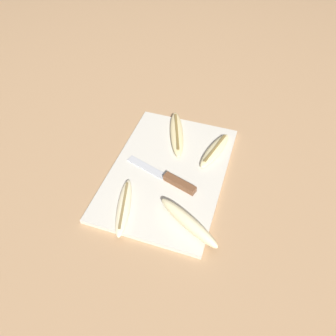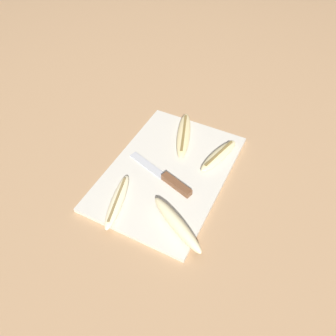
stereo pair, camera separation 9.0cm
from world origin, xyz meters
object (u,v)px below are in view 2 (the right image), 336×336
(banana_ripe_center, at_px, (184,135))
(banana_bright_far, at_px, (117,201))
(banana_soft_right, at_px, (219,155))
(knife, at_px, (171,181))
(banana_cream_curved, at_px, (177,224))

(banana_ripe_center, bearing_deg, banana_bright_far, 171.55)
(banana_soft_right, bearing_deg, knife, 150.62)
(knife, height_order, banana_soft_right, banana_soft_right)
(banana_soft_right, distance_m, banana_bright_far, 0.32)
(banana_ripe_center, distance_m, banana_bright_far, 0.30)
(banana_ripe_center, bearing_deg, banana_soft_right, -105.05)
(banana_cream_curved, relative_size, banana_ripe_center, 0.89)
(banana_cream_curved, distance_m, banana_bright_far, 0.17)
(banana_soft_right, relative_size, banana_bright_far, 0.93)
(knife, xyz_separation_m, banana_cream_curved, (-0.12, -0.08, 0.01))
(banana_soft_right, bearing_deg, banana_cream_curved, 178.97)
(banana_soft_right, xyz_separation_m, banana_ripe_center, (0.03, 0.13, 0.00))
(banana_soft_right, relative_size, banana_ripe_center, 0.82)
(knife, bearing_deg, banana_cream_curved, -130.23)
(banana_ripe_center, bearing_deg, banana_cream_curved, -157.79)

